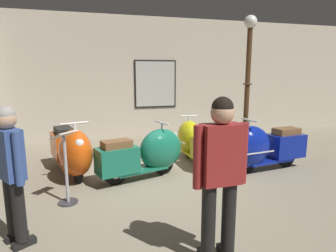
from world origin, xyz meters
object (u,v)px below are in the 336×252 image
object	(u,v)px
scooter_0	(72,151)
visitor_1	(11,167)
visitor_0	(220,170)
scooter_3	(261,147)
scooter_1	(148,153)
info_stanchion	(66,174)
lamppost	(247,83)
scooter_2	(194,141)

from	to	relation	value
scooter_0	visitor_1	world-z (taller)	visitor_1
visitor_0	scooter_3	bearing A→B (deg)	-42.57
scooter_1	visitor_1	bearing A→B (deg)	-154.94
info_stanchion	visitor_1	bearing A→B (deg)	-117.72
scooter_1	info_stanchion	xyz separation A→B (m)	(-1.35, -0.71, -0.01)
scooter_0	info_stanchion	xyz separation A→B (m)	(-0.03, -1.13, -0.03)
visitor_0	visitor_1	distance (m)	2.17
scooter_1	lamppost	distance (m)	2.79
visitor_1	info_stanchion	distance (m)	1.11
scooter_0	scooter_2	size ratio (longest dim) A/B	1.13
visitor_1	scooter_1	bearing A→B (deg)	8.87
lamppost	scooter_0	bearing A→B (deg)	-174.64
scooter_2	visitor_1	xyz separation A→B (m)	(-2.95, -2.27, 0.45)
scooter_3	lamppost	size ratio (longest dim) A/B	0.56
scooter_1	scooter_2	bearing A→B (deg)	14.07
scooter_0	lamppost	size ratio (longest dim) A/B	0.58
lamppost	visitor_0	distance (m)	4.00
scooter_0	scooter_3	world-z (taller)	scooter_0
scooter_2	lamppost	world-z (taller)	lamppost
visitor_1	scooter_3	bearing A→B (deg)	-13.54
scooter_2	visitor_1	distance (m)	3.75
scooter_0	scooter_2	distance (m)	2.45
scooter_0	scooter_2	world-z (taller)	scooter_0
scooter_3	scooter_2	bearing A→B (deg)	-48.98
scooter_3	visitor_1	world-z (taller)	visitor_1
scooter_1	visitor_1	size ratio (longest dim) A/B	1.10
visitor_0	visitor_1	bearing A→B (deg)	65.25
scooter_2	scooter_3	size ratio (longest dim) A/B	0.91
lamppost	info_stanchion	xyz separation A→B (m)	(-3.74, -1.47, -1.20)
scooter_3	info_stanchion	xyz separation A→B (m)	(-3.48, -0.46, -0.02)
scooter_0	info_stanchion	distance (m)	1.13
scooter_1	scooter_3	world-z (taller)	scooter_3
scooter_2	info_stanchion	bearing A→B (deg)	117.11
visitor_0	info_stanchion	distance (m)	2.38
scooter_2	visitor_0	bearing A→B (deg)	161.11
lamppost	visitor_0	world-z (taller)	lamppost
scooter_0	lamppost	world-z (taller)	lamppost
scooter_0	scooter_3	xyz separation A→B (m)	(3.45, -0.66, -0.01)
scooter_3	info_stanchion	distance (m)	3.51
scooter_1	scooter_2	xyz separation A→B (m)	(1.13, 0.67, -0.02)
scooter_1	info_stanchion	world-z (taller)	info_stanchion
scooter_0	visitor_1	distance (m)	2.13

